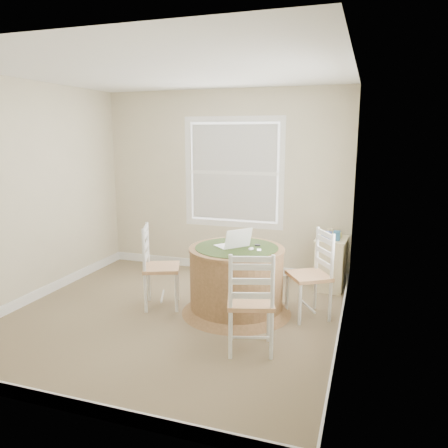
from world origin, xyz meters
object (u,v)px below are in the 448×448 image
(chair_left, at_px, (162,267))
(laptop, at_px, (233,244))
(round_table, at_px, (236,277))
(corner_chest, at_px, (331,263))
(chair_right, at_px, (309,275))
(chair_near, at_px, (251,302))

(chair_left, bearing_deg, laptop, -103.39)
(round_table, height_order, corner_chest, round_table)
(laptop, height_order, corner_chest, laptop)
(round_table, relative_size, chair_right, 1.30)
(chair_near, xyz_separation_m, chair_right, (0.40, 0.94, 0.00))
(corner_chest, bearing_deg, laptop, -126.93)
(chair_near, relative_size, corner_chest, 1.41)
(round_table, distance_m, chair_right, 0.80)
(laptop, bearing_deg, round_table, 108.09)
(chair_right, bearing_deg, round_table, -112.83)
(round_table, bearing_deg, chair_near, -79.13)
(round_table, xyz_separation_m, chair_right, (0.79, 0.13, 0.06))
(chair_near, height_order, laptop, laptop)
(round_table, bearing_deg, laptop, 143.58)
(chair_near, bearing_deg, chair_right, -130.09)
(chair_left, bearing_deg, chair_near, -141.32)
(laptop, distance_m, corner_chest, 1.56)
(chair_right, bearing_deg, corner_chest, 139.64)
(laptop, bearing_deg, chair_near, 67.45)
(corner_chest, bearing_deg, chair_near, -101.71)
(round_table, xyz_separation_m, chair_near, (0.38, -0.81, 0.06))
(laptop, relative_size, corner_chest, 0.65)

